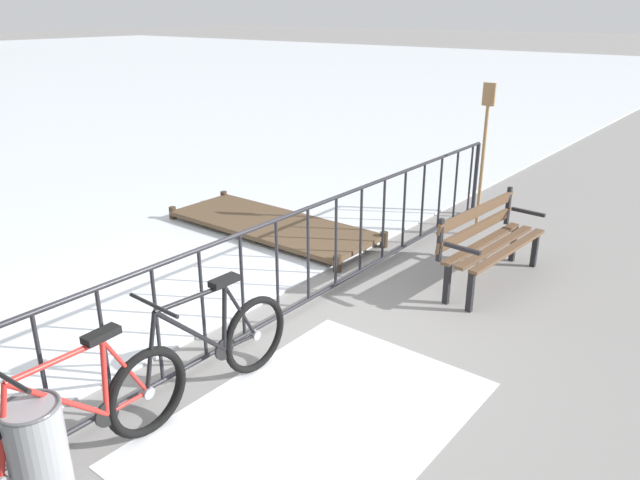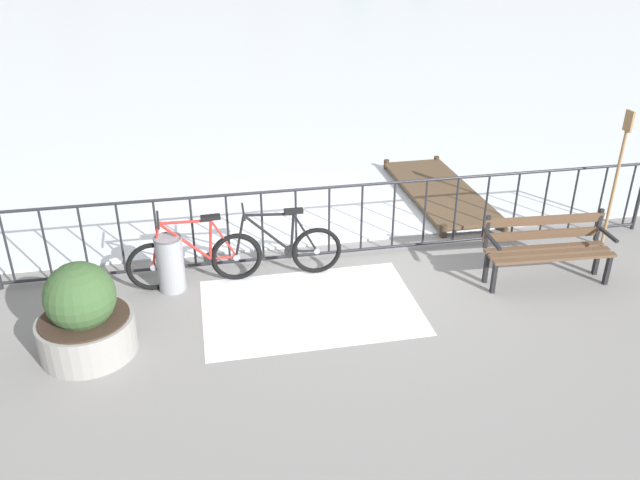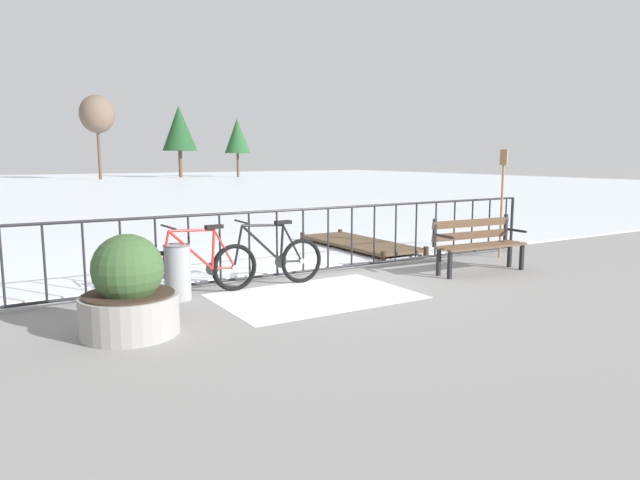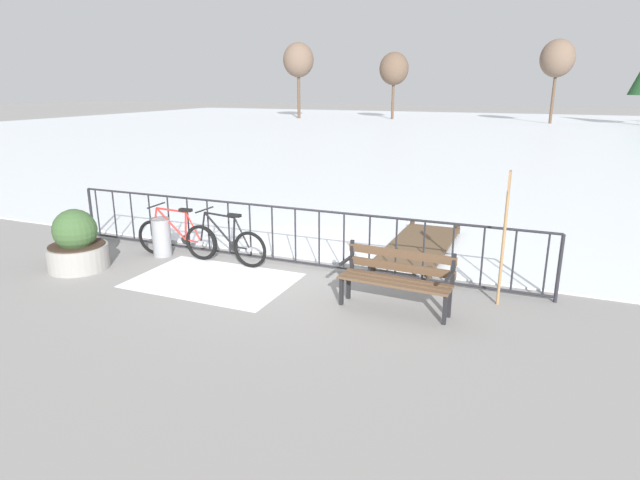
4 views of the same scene
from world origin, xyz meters
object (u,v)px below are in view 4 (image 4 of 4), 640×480
object	(u,v)px
bicycle_near_railing	(177,238)
park_bench	(397,275)
oar_upright	(505,230)
bicycle_second	(225,244)
planter_with_shrub	(77,244)
trash_bin	(162,237)

from	to	relation	value
bicycle_near_railing	park_bench	size ratio (longest dim) A/B	1.05
bicycle_near_railing	oar_upright	bearing A→B (deg)	-0.35
bicycle_second	planter_with_shrub	world-z (taller)	planter_with_shrub
planter_with_shrub	trash_bin	xyz separation A→B (m)	(0.88, 1.17, -0.07)
planter_with_shrub	trash_bin	size ratio (longest dim) A/B	1.46
bicycle_near_railing	bicycle_second	world-z (taller)	same
bicycle_second	oar_upright	xyz separation A→B (m)	(4.71, -0.04, 0.77)
trash_bin	planter_with_shrub	bearing A→B (deg)	-126.85
bicycle_second	trash_bin	distance (m)	1.35
park_bench	oar_upright	xyz separation A→B (m)	(1.35, 0.72, 0.63)
trash_bin	oar_upright	bearing A→B (deg)	0.19
park_bench	trash_bin	xyz separation A→B (m)	(-4.72, 0.70, -0.14)
bicycle_second	planter_with_shrub	size ratio (longest dim) A/B	1.60
bicycle_second	park_bench	size ratio (longest dim) A/B	1.05
park_bench	planter_with_shrub	distance (m)	5.62
bicycle_near_railing	park_bench	xyz separation A→B (m)	(4.41, -0.75, 0.14)
oar_upright	planter_with_shrub	bearing A→B (deg)	-170.27
bicycle_second	park_bench	bearing A→B (deg)	-12.77
trash_bin	oar_upright	xyz separation A→B (m)	(6.07, 0.02, 0.76)
park_bench	trash_bin	bearing A→B (deg)	171.58
bicycle_second	planter_with_shrub	bearing A→B (deg)	-151.02
bicycle_second	oar_upright	size ratio (longest dim) A/B	0.86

